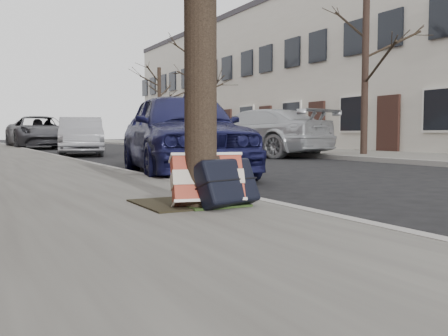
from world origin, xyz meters
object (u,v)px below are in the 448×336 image
car_near_mid (81,136)px  suitcase_navy (227,182)px  suitcase_red (207,180)px  car_near_front (182,132)px

car_near_mid → suitcase_navy: bearing=-85.5°
suitcase_red → car_near_front: (1.73, 4.52, 0.42)m
car_near_front → car_near_mid: (0.14, 8.95, -0.12)m
suitcase_red → car_near_front: 4.86m
suitcase_red → suitcase_navy: bearing=-20.7°
suitcase_navy → car_near_front: (1.59, 4.62, 0.43)m
car_near_front → car_near_mid: size_ratio=1.14×
car_near_mid → car_near_front: bearing=-79.1°
suitcase_navy → car_near_mid: car_near_mid is taller
suitcase_navy → suitcase_red: bearing=130.3°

